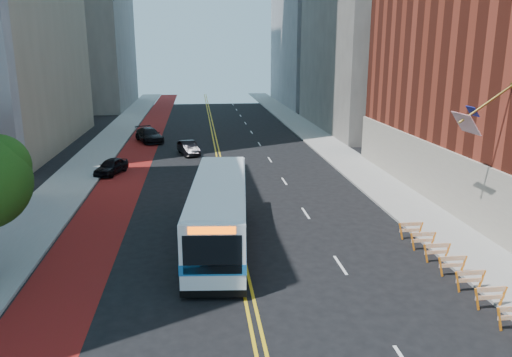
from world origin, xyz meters
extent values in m
plane|color=black|center=(0.00, 0.00, 0.00)|extent=(160.00, 160.00, 0.00)
cube|color=gray|center=(-12.00, 30.00, 0.07)|extent=(4.00, 140.00, 0.15)
cube|color=gray|center=(12.00, 30.00, 0.07)|extent=(4.00, 140.00, 0.15)
cube|color=maroon|center=(-8.10, 30.00, 0.00)|extent=(3.60, 140.00, 0.01)
cube|color=gold|center=(-0.18, 30.00, 0.00)|extent=(0.14, 140.00, 0.01)
cube|color=gold|center=(0.18, 30.00, 0.00)|extent=(0.14, 140.00, 0.01)
cube|color=silver|center=(4.80, 6.00, 0.01)|extent=(0.14, 2.20, 0.01)
cube|color=silver|center=(4.80, 14.00, 0.01)|extent=(0.14, 2.20, 0.01)
cube|color=silver|center=(4.80, 22.00, 0.01)|extent=(0.14, 2.20, 0.01)
cube|color=silver|center=(4.80, 30.00, 0.01)|extent=(0.14, 2.20, 0.01)
cube|color=silver|center=(4.80, 38.00, 0.01)|extent=(0.14, 2.20, 0.01)
cube|color=silver|center=(4.80, 46.00, 0.01)|extent=(0.14, 2.20, 0.01)
cube|color=silver|center=(4.80, 54.00, 0.01)|extent=(0.14, 2.20, 0.01)
cube|color=silver|center=(4.80, 62.00, 0.01)|extent=(0.14, 2.20, 0.01)
cube|color=silver|center=(4.80, 70.00, 0.01)|extent=(0.14, 2.20, 0.01)
cube|color=silver|center=(4.80, 78.00, 0.01)|extent=(0.14, 2.20, 0.01)
cube|color=silver|center=(4.80, 86.00, 0.01)|extent=(0.14, 2.20, 0.01)
cube|color=#9E9384|center=(14.05, 12.00, 2.00)|extent=(0.50, 36.00, 4.00)
cube|color=black|center=(14.15, 13.00, 1.10)|extent=(0.35, 2.80, 2.20)
cube|color=black|center=(14.15, 20.00, 1.10)|extent=(0.35, 2.80, 2.20)
cylinder|color=#A57F33|center=(12.70, 8.00, 7.60)|extent=(2.85, 0.12, 2.05)
cube|color=#B21419|center=(11.70, 8.00, 6.60)|extent=(0.75, 1.90, 1.05)
cube|color=navy|center=(12.25, 8.45, 7.15)|extent=(0.39, 0.85, 0.52)
cube|color=orange|center=(9.05, -0.45, 0.50)|extent=(0.32, 0.06, 0.99)
cube|color=orange|center=(9.05, 1.10, 0.50)|extent=(0.32, 0.06, 0.99)
cube|color=orange|center=(10.15, 1.10, 0.50)|extent=(0.32, 0.06, 0.99)
cube|color=orange|center=(9.60, 1.10, 0.90)|extent=(1.25, 0.05, 0.22)
cube|color=orange|center=(9.60, 1.10, 0.55)|extent=(1.25, 0.05, 0.18)
cube|color=orange|center=(9.05, 2.65, 0.50)|extent=(0.32, 0.06, 0.99)
cube|color=orange|center=(10.15, 2.65, 0.50)|extent=(0.32, 0.06, 0.99)
cube|color=orange|center=(9.60, 2.65, 0.90)|extent=(1.25, 0.05, 0.22)
cube|color=orange|center=(9.60, 2.65, 0.55)|extent=(1.25, 0.05, 0.18)
cube|color=orange|center=(9.05, 4.20, 0.50)|extent=(0.32, 0.06, 0.99)
cube|color=orange|center=(10.15, 4.20, 0.50)|extent=(0.32, 0.06, 0.99)
cube|color=orange|center=(9.60, 4.20, 0.90)|extent=(1.25, 0.05, 0.22)
cube|color=orange|center=(9.60, 4.20, 0.55)|extent=(1.25, 0.05, 0.18)
cube|color=orange|center=(9.05, 5.75, 0.50)|extent=(0.32, 0.06, 0.99)
cube|color=orange|center=(10.15, 5.75, 0.50)|extent=(0.32, 0.06, 0.99)
cube|color=orange|center=(9.60, 5.75, 0.90)|extent=(1.25, 0.05, 0.22)
cube|color=orange|center=(9.60, 5.75, 0.55)|extent=(1.25, 0.05, 0.18)
cube|color=orange|center=(9.05, 7.30, 0.50)|extent=(0.32, 0.06, 0.99)
cube|color=orange|center=(10.15, 7.30, 0.50)|extent=(0.32, 0.06, 0.99)
cube|color=orange|center=(9.60, 7.30, 0.90)|extent=(1.25, 0.05, 0.22)
cube|color=orange|center=(9.60, 7.30, 0.55)|extent=(1.25, 0.05, 0.18)
cube|color=orange|center=(9.05, 8.85, 0.50)|extent=(0.32, 0.06, 0.99)
cube|color=orange|center=(10.15, 8.85, 0.50)|extent=(0.32, 0.06, 0.99)
cube|color=orange|center=(9.60, 8.85, 0.90)|extent=(1.25, 0.05, 0.22)
cube|color=orange|center=(9.60, 8.85, 0.55)|extent=(1.25, 0.05, 0.18)
cube|color=silver|center=(-0.95, 9.42, 1.89)|extent=(3.92, 13.00, 3.04)
cube|color=#1761A2|center=(-0.95, 9.42, 1.44)|extent=(3.97, 13.04, 0.48)
cube|color=black|center=(-0.87, 10.27, 2.40)|extent=(3.63, 9.18, 1.01)
cube|color=black|center=(-1.52, 3.08, 2.13)|extent=(2.44, 0.33, 1.71)
cube|color=black|center=(-0.37, 15.76, 2.35)|extent=(2.22, 0.31, 1.07)
cube|color=#FF5905|center=(-1.53, 3.07, 3.20)|extent=(1.94, 0.26, 0.32)
cube|color=silver|center=(-0.95, 9.42, 3.47)|extent=(3.73, 12.35, 0.13)
cube|color=black|center=(-0.95, 9.42, 0.37)|extent=(3.96, 13.03, 0.32)
cylinder|color=black|center=(-2.57, 5.45, 0.53)|extent=(0.42, 1.09, 1.07)
cylinder|color=black|center=(-0.06, 5.22, 0.53)|extent=(0.42, 1.09, 1.07)
cylinder|color=black|center=(-1.87, 13.10, 0.53)|extent=(0.42, 1.09, 1.07)
cylinder|color=black|center=(0.63, 12.87, 0.53)|extent=(0.42, 1.09, 1.07)
cylinder|color=black|center=(-1.73, 14.63, 0.53)|extent=(0.42, 1.09, 1.07)
cylinder|color=black|center=(0.77, 14.40, 0.53)|extent=(0.42, 1.09, 1.07)
imported|color=black|center=(-9.30, 26.06, 0.67)|extent=(2.77, 4.21, 1.33)
imported|color=black|center=(-2.94, 33.35, 0.67)|extent=(2.45, 4.32, 1.35)
imported|color=black|center=(-7.42, 40.82, 0.78)|extent=(3.97, 5.80, 1.56)
camera|label=1|loc=(-1.98, -15.96, 10.34)|focal=35.00mm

